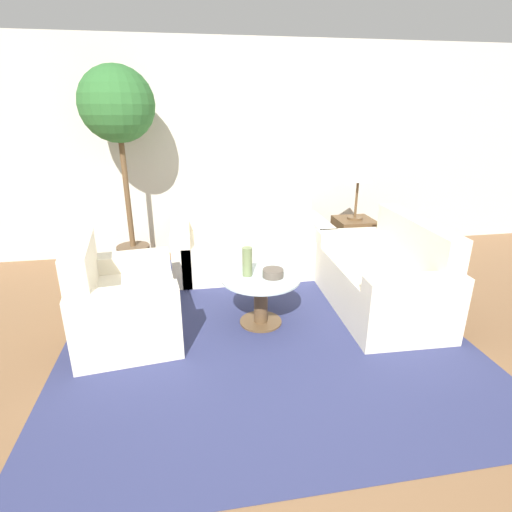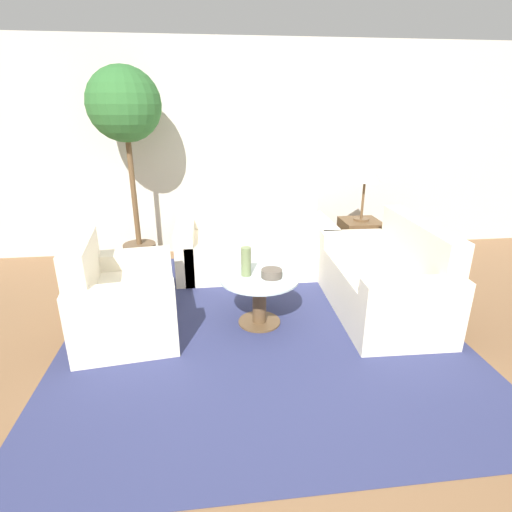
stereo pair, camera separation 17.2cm
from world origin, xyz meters
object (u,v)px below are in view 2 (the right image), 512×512
Objects in this scene: armchair at (119,302)px; loveseat at (388,283)px; table_lamp at (366,173)px; potted_plant at (126,119)px; vase at (246,262)px; coffee_table at (259,294)px; bowl at (272,273)px; sofa_main at (254,245)px.

loveseat is at bearing -94.53° from armchair.
armchair is 2.99m from table_lamp.
armchair is 2.07m from potted_plant.
armchair is 4.19× the size of vase.
bowl is (0.10, -0.01, 0.19)m from coffee_table.
table_lamp reaches higher than vase.
armchair is 1.55× the size of table_lamp.
table_lamp reaches higher than bowl.
bowl is at bearing -83.43° from loveseat.
vase is (1.14, -1.44, -1.13)m from potted_plant.
table_lamp is 2.71× the size of vase.
potted_plant reaches higher than bowl.
coffee_table is at bearing -137.44° from table_lamp.
vase is (-1.33, -0.03, 0.29)m from loveseat.
potted_plant is at bearing 175.02° from table_lamp.
sofa_main is at bearing -51.30° from armchair.
table_lamp reaches higher than loveseat.
sofa_main reaches higher than coffee_table.
table_lamp reaches higher than coffee_table.
loveseat is at bearing -29.67° from potted_plant.
vase is at bearing -93.17° from armchair.
sofa_main is 6.93× the size of vase.
sofa_main is 2.60× the size of coffee_table.
potted_plant is at bearing 132.01° from bowl.
bowl is (-1.12, -0.10, 0.19)m from loveseat.
loveseat is at bearing 1.31° from vase.
table_lamp is at bearing -2.05° from sofa_main.
table_lamp is at bearing 42.56° from coffee_table.
potted_plant is at bearing 172.27° from sofa_main.
vase is (-0.21, -1.25, 0.28)m from sofa_main.
potted_plant is 2.16m from vase.
potted_plant is at bearing -4.82° from armchair.
bowl is (1.36, -1.50, -1.22)m from potted_plant.
table_lamp is 1.99m from vase.
coffee_table is 0.99× the size of table_lamp.
sofa_main is 1.52m from table_lamp.
bowl is at bearing -5.24° from coffee_table.
table_lamp is 3.82× the size of bowl.
coffee_table is at bearing -94.45° from sofa_main.
loveseat is 1.45m from table_lamp.
sofa_main reaches higher than vase.
table_lamp reaches higher than armchair.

